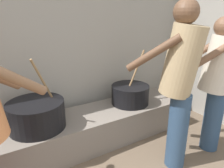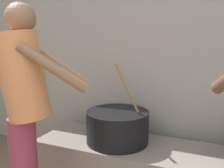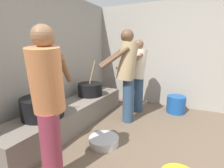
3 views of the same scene
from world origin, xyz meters
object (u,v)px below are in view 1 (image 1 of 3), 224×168
object	(u,v)px
cook_in_tan_shirt	(180,79)
cook_in_cream_shirt	(216,79)
cooking_pot_secondary	(130,94)
cooking_pot_main	(37,115)

from	to	relation	value
cook_in_tan_shirt	cook_in_cream_shirt	xyz separation A→B (m)	(0.57, -0.02, -0.09)
cooking_pot_secondary	cooking_pot_main	bearing A→B (deg)	-179.87
cook_in_cream_shirt	cooking_pot_main	bearing A→B (deg)	154.54
cooking_pot_secondary	cook_in_tan_shirt	xyz separation A→B (m)	(-0.04, -0.81, 0.43)
cooking_pot_secondary	cook_in_tan_shirt	bearing A→B (deg)	-92.55
cooking_pot_main	cooking_pot_secondary	world-z (taller)	cooking_pot_main
cook_in_tan_shirt	cooking_pot_main	bearing A→B (deg)	145.26
cook_in_tan_shirt	cooking_pot_secondary	bearing A→B (deg)	87.45
cooking_pot_main	cooking_pot_secondary	xyz separation A→B (m)	(1.20, 0.00, -0.02)
cook_in_cream_shirt	cook_in_tan_shirt	bearing A→B (deg)	178.18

